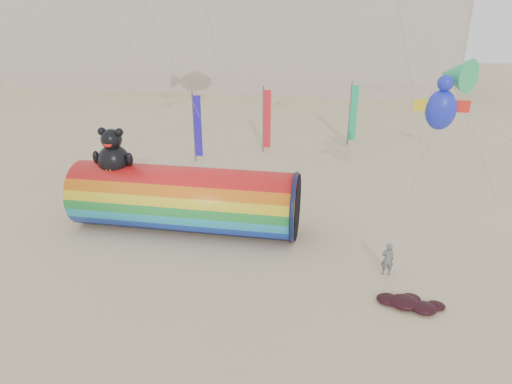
% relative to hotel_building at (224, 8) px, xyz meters
% --- Properties ---
extents(ground, '(160.00, 160.00, 0.00)m').
position_rel_hotel_building_xyz_m(ground, '(12.00, -45.95, -10.31)').
color(ground, '#CCB58C').
rests_on(ground, ground).
extents(hotel_building, '(60.40, 15.40, 20.60)m').
position_rel_hotel_building_xyz_m(hotel_building, '(0.00, 0.00, 0.00)').
color(hotel_building, '#B7AD99').
rests_on(hotel_building, ground).
extents(windsock_assembly, '(11.58, 3.53, 5.34)m').
position_rel_hotel_building_xyz_m(windsock_assembly, '(8.75, -44.33, -8.54)').
color(windsock_assembly, red).
rests_on(windsock_assembly, ground).
extents(kite_handler, '(0.61, 0.45, 1.53)m').
position_rel_hotel_building_xyz_m(kite_handler, '(18.72, -47.00, -9.55)').
color(kite_handler, slate).
rests_on(kite_handler, ground).
extents(fabric_bundle, '(2.62, 1.35, 0.41)m').
position_rel_hotel_building_xyz_m(fabric_bundle, '(19.44, -49.20, -10.14)').
color(fabric_bundle, black).
rests_on(fabric_bundle, ground).
extents(festival_banners, '(11.88, 6.51, 5.20)m').
position_rel_hotel_building_xyz_m(festival_banners, '(11.44, -30.41, -7.67)').
color(festival_banners, '#59595E').
rests_on(festival_banners, ground).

